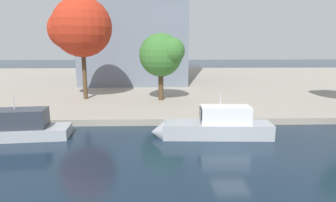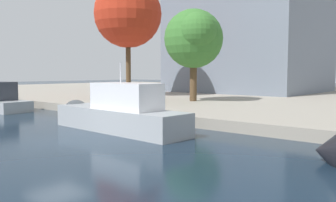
# 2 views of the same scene
# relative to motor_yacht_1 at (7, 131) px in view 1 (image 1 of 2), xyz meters

# --- Properties ---
(ground_plane) EXTENTS (220.00, 220.00, 0.00)m
(ground_plane) POSITION_rel_motor_yacht_1_xyz_m (17.65, -4.14, -0.62)
(ground_plane) COLOR #142333
(dock_promenade) EXTENTS (120.00, 55.00, 0.64)m
(dock_promenade) POSITION_rel_motor_yacht_1_xyz_m (17.65, 30.90, -0.30)
(dock_promenade) COLOR gray
(dock_promenade) RESTS_ON ground_plane
(motor_yacht_1) EXTENTS (10.10, 3.46, 4.68)m
(motor_yacht_1) POSITION_rel_motor_yacht_1_xyz_m (0.00, 0.00, 0.00)
(motor_yacht_1) COLOR #9EA3A8
(motor_yacht_1) RESTS_ON ground_plane
(motor_yacht_2) EXTENTS (10.06, 2.67, 4.42)m
(motor_yacht_2) POSITION_rel_motor_yacht_1_xyz_m (16.94, -0.10, 0.16)
(motor_yacht_2) COLOR #9EA3A8
(motor_yacht_2) RESTS_ON ground_plane
(tree_0) EXTENTS (7.84, 7.36, 12.64)m
(tree_0) POSITION_rel_motor_yacht_1_xyz_m (2.71, 13.77, 8.93)
(tree_0) COLOR #4C3823
(tree_0) RESTS_ON dock_promenade
(tree_2) EXTENTS (5.51, 5.43, 8.25)m
(tree_2) POSITION_rel_motor_yacht_1_xyz_m (12.86, 12.95, 5.76)
(tree_2) COLOR #4C3823
(tree_2) RESTS_ON dock_promenade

